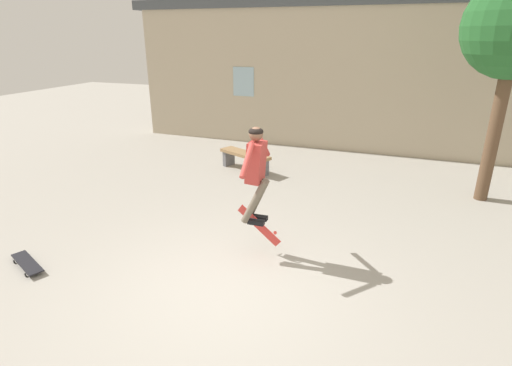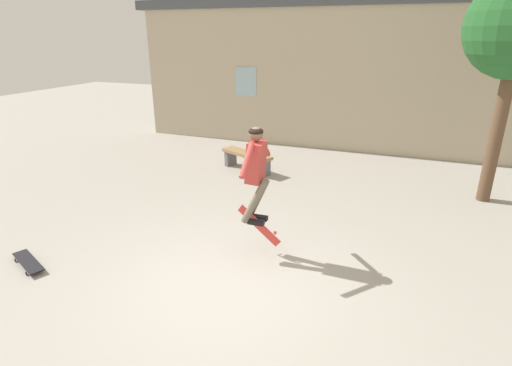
{
  "view_description": "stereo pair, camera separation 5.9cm",
  "coord_description": "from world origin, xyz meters",
  "views": [
    {
      "loc": [
        2.05,
        -4.37,
        3.39
      ],
      "look_at": [
        0.08,
        0.97,
        1.25
      ],
      "focal_mm": 28.0,
      "sensor_mm": 36.0,
      "label": 1
    },
    {
      "loc": [
        2.11,
        -4.35,
        3.39
      ],
      "look_at": [
        0.08,
        0.97,
        1.25
      ],
      "focal_mm": 28.0,
      "sensor_mm": 36.0,
      "label": 2
    }
  ],
  "objects": [
    {
      "name": "skater",
      "position": [
        0.08,
        0.97,
        1.51
      ],
      "size": [
        0.41,
        1.25,
        1.53
      ],
      "rotation": [
        0.0,
        0.0,
        0.03
      ],
      "color": "#B23833"
    },
    {
      "name": "park_bench",
      "position": [
        -1.67,
        4.88,
        0.35
      ],
      "size": [
        1.55,
        0.98,
        0.49
      ],
      "rotation": [
        0.0,
        0.0,
        -0.42
      ],
      "color": "#99754C",
      "rests_on": "ground_plane"
    },
    {
      "name": "ground_plane",
      "position": [
        0.0,
        0.0,
        0.0
      ],
      "size": [
        40.0,
        40.0,
        0.0
      ],
      "primitive_type": "plane",
      "color": "#A39E93"
    },
    {
      "name": "building_backdrop",
      "position": [
        -0.01,
        7.87,
        2.27
      ],
      "size": [
        13.4,
        0.52,
        5.51
      ],
      "color": "#B7A88E",
      "rests_on": "ground_plane"
    },
    {
      "name": "skateboard_flipping",
      "position": [
        0.11,
        1.02,
        0.51
      ],
      "size": [
        0.78,
        0.2,
        0.67
      ],
      "rotation": [
        0.0,
        0.0,
        -0.06
      ],
      "color": "red"
    },
    {
      "name": "skateboard_resting",
      "position": [
        -3.11,
        -0.6,
        0.07
      ],
      "size": [
        0.86,
        0.54,
        0.08
      ],
      "rotation": [
        0.0,
        0.0,
        5.87
      ],
      "color": "black",
      "rests_on": "ground_plane"
    }
  ]
}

